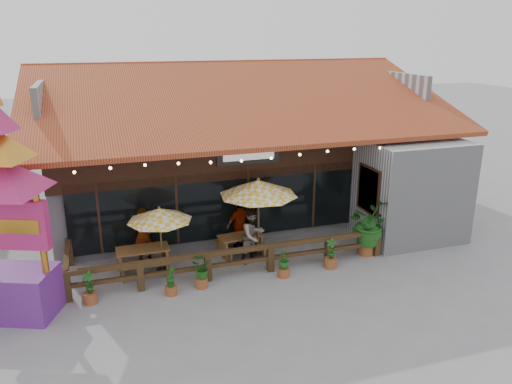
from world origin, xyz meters
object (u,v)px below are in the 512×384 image
object	(u,v)px
umbrella_left	(159,215)
picnic_table_left	(143,256)
umbrella_right	(258,188)
picnic_table_right	(241,241)
thai_sign_tower	(4,182)
tropical_plant	(368,224)

from	to	relation	value
umbrella_left	picnic_table_left	world-z (taller)	umbrella_left
picnic_table_left	umbrella_left	bearing A→B (deg)	-14.33
umbrella_left	umbrella_right	bearing A→B (deg)	1.71
umbrella_right	picnic_table_right	bearing A→B (deg)	150.57
umbrella_right	picnic_table_right	xyz separation A→B (m)	(-0.53, 0.30, -1.92)
picnic_table_right	thai_sign_tower	world-z (taller)	thai_sign_tower
picnic_table_left	picnic_table_right	bearing A→B (deg)	4.35
picnic_table_left	thai_sign_tower	xyz separation A→B (m)	(-3.30, -1.63, 3.16)
picnic_table_left	tropical_plant	bearing A→B (deg)	-8.22
umbrella_left	thai_sign_tower	xyz separation A→B (m)	(-3.87, -1.48, 1.82)
umbrella_left	thai_sign_tower	distance (m)	4.52
umbrella_right	tropical_plant	world-z (taller)	umbrella_right
picnic_table_right	tropical_plant	distance (m)	4.29
umbrella_right	tropical_plant	bearing A→B (deg)	-15.96
umbrella_left	picnic_table_right	size ratio (longest dim) A/B	1.33
umbrella_left	thai_sign_tower	bearing A→B (deg)	-159.00
umbrella_left	picnic_table_left	size ratio (longest dim) A/B	1.32
thai_sign_tower	tropical_plant	distance (m)	10.92
umbrella_right	thai_sign_tower	size ratio (longest dim) A/B	0.45
tropical_plant	umbrella_right	bearing A→B (deg)	164.04
picnic_table_left	thai_sign_tower	bearing A→B (deg)	-153.70
tropical_plant	picnic_table_left	bearing A→B (deg)	171.78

